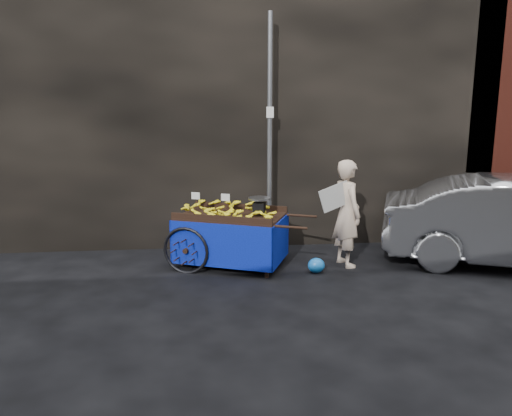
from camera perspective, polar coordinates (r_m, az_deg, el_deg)
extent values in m
plane|color=black|center=(7.57, 0.49, -7.73)|extent=(80.00, 80.00, 0.00)
cube|color=black|center=(9.70, -7.24, 11.49)|extent=(11.00, 2.00, 5.00)
cylinder|color=slate|center=(8.49, 1.56, 8.19)|extent=(0.08, 0.08, 4.00)
cube|color=white|center=(8.42, 1.62, 10.88)|extent=(0.12, 0.02, 0.18)
cube|color=black|center=(7.84, -2.87, -1.02)|extent=(1.85, 1.52, 0.06)
cube|color=black|center=(8.26, -1.81, 0.14)|extent=(1.49, 0.64, 0.10)
cube|color=black|center=(7.40, -4.07, -1.25)|extent=(1.49, 0.64, 0.10)
cube|color=black|center=(7.38, 1.26, -5.02)|extent=(0.06, 0.06, 0.79)
cube|color=black|center=(8.12, 2.74, -3.47)|extent=(0.06, 0.06, 0.79)
cylinder|color=black|center=(7.19, 3.95, -2.20)|extent=(0.47, 0.23, 0.04)
cylinder|color=black|center=(7.95, 5.20, -0.88)|extent=(0.47, 0.23, 0.04)
torus|color=black|center=(7.67, -8.03, -4.86)|extent=(0.71, 0.33, 0.75)
torus|color=black|center=(8.62, -5.10, -2.93)|extent=(0.71, 0.33, 0.75)
cylinder|color=black|center=(8.14, -6.48, -3.84)|extent=(0.47, 1.05, 0.05)
cube|color=#07188A|center=(7.47, -4.13, -4.37)|extent=(1.51, 0.64, 0.68)
cube|color=#07188A|center=(8.39, -1.70, -2.54)|extent=(1.51, 0.64, 0.68)
cube|color=#07188A|center=(8.22, -8.16, -2.96)|extent=(0.41, 0.96, 0.68)
cube|color=#07188A|center=(7.70, 2.83, -3.84)|extent=(0.41, 0.96, 0.68)
cube|color=black|center=(7.72, 0.37, 0.08)|extent=(0.22, 0.20, 0.16)
cylinder|color=silver|center=(7.69, 0.37, 1.09)|extent=(0.44, 0.44, 0.03)
cube|color=white|center=(7.87, -6.91, 1.40)|extent=(0.13, 0.06, 0.11)
cube|color=white|center=(7.69, -3.51, 1.22)|extent=(0.13, 0.06, 0.11)
imported|color=beige|center=(7.97, 10.34, -0.60)|extent=(0.55, 0.70, 1.69)
cube|color=#BABAB3|center=(7.75, 9.08, 1.29)|extent=(0.58, 0.14, 0.50)
ellipsoid|color=blue|center=(7.71, 6.90, -6.54)|extent=(0.26, 0.21, 0.23)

